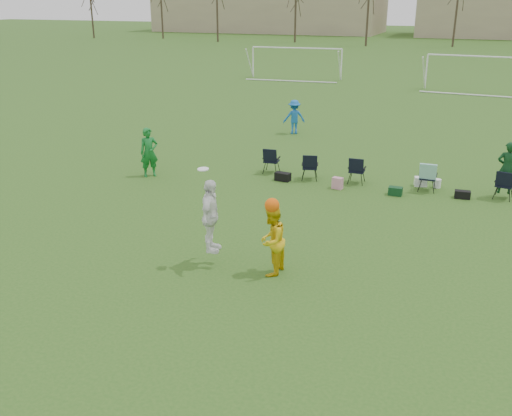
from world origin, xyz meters
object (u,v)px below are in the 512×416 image
at_px(fielder_green_near, 149,152).
at_px(goal_left, 296,54).
at_px(fielder_blue, 294,117).
at_px(goal_mid, 481,64).
at_px(center_contest, 242,228).

xyz_separation_m(fielder_green_near, goal_left, (-3.11, 27.80, 1.02)).
bearing_deg(fielder_blue, fielder_green_near, 41.29).
distance_m(goal_left, goal_mid, 14.14).
bearing_deg(fielder_blue, center_contest, 72.34).
relative_size(fielder_green_near, center_contest, 0.73).
bearing_deg(goal_mid, fielder_blue, -111.15).
relative_size(fielder_blue, goal_mid, 0.22).
bearing_deg(goal_left, fielder_green_near, -88.61).
xyz_separation_m(fielder_blue, center_contest, (3.33, -14.53, 0.27)).
xyz_separation_m(fielder_blue, goal_left, (-5.94, 19.17, 1.11)).
bearing_deg(goal_mid, goal_left, 175.87).
relative_size(fielder_green_near, goal_left, 0.25).
height_order(fielder_blue, center_contest, center_contest).
bearing_deg(center_contest, goal_mid, 81.51).
relative_size(fielder_green_near, fielder_blue, 1.11).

